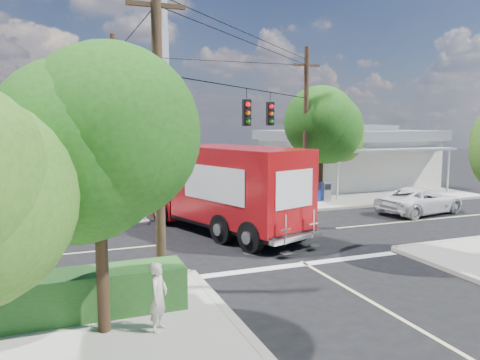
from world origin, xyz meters
TOP-DOWN VIEW (x-y plane):
  - ground at (0.00, 0.00)m, footprint 120.00×120.00m
  - sidewalk_ne at (10.88, 10.88)m, footprint 14.12×14.12m
  - sidewalk_nw at (-10.88, 10.88)m, footprint 14.12×14.12m
  - road_markings at (0.00, -1.47)m, footprint 32.00×32.00m
  - building_ne at (12.50, 11.97)m, footprint 11.80×10.20m
  - radio_tower at (0.50, 20.00)m, footprint 0.80×0.80m
  - tree_sw_front at (-6.99, -7.54)m, footprint 3.88×3.78m
  - tree_ne_front at (7.21, 6.76)m, footprint 4.21×4.14m
  - tree_ne_back at (9.81, 8.96)m, footprint 3.77×3.66m
  - palm_nw_front at (-7.50, 7.50)m, footprint 3.01×3.08m
  - palm_nw_back at (-9.50, 9.00)m, footprint 3.01×3.08m
  - utility_poles at (-1.58, 1.60)m, footprint 12.00×10.68m
  - picket_fence at (-7.80, -5.60)m, footprint 5.94×0.06m
  - hedge_sw at (-8.00, -6.40)m, footprint 6.20×1.20m
  - vending_boxes at (6.50, 6.20)m, footprint 1.90×0.50m
  - delivery_truck at (-1.04, 0.94)m, footprint 5.39×9.21m
  - parked_car at (10.17, 1.45)m, footprint 5.38×3.17m
  - pedestrian at (-5.83, -7.92)m, footprint 0.65×0.70m

SIDE VIEW (x-z plane):
  - ground at x=0.00m, z-range 0.00..0.00m
  - road_markings at x=0.00m, z-range 0.00..0.01m
  - sidewalk_ne at x=10.88m, z-range 0.00..0.14m
  - sidewalk_nw at x=-10.88m, z-range 0.00..0.14m
  - picket_fence at x=-7.80m, z-range 0.18..1.18m
  - hedge_sw at x=-8.00m, z-range 0.14..1.24m
  - vending_boxes at x=6.50m, z-range 0.14..1.24m
  - parked_car at x=10.17m, z-range 0.00..1.41m
  - pedestrian at x=-5.83m, z-range 0.14..1.75m
  - delivery_truck at x=-1.04m, z-range 0.03..3.87m
  - building_ne at x=12.50m, z-range 0.07..4.57m
  - tree_ne_back at x=9.81m, z-range 1.27..7.10m
  - tree_sw_front at x=-6.99m, z-range 1.32..7.35m
  - palm_nw_back at x=-9.50m, z-range 2.08..7.27m
  - utility_poles at x=-1.58m, z-range 0.17..9.17m
  - tree_ne_front at x=7.21m, z-range 1.44..8.09m
  - palm_nw_front at x=-7.50m, z-range 2.25..7.84m
  - radio_tower at x=0.50m, z-range -2.86..14.14m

